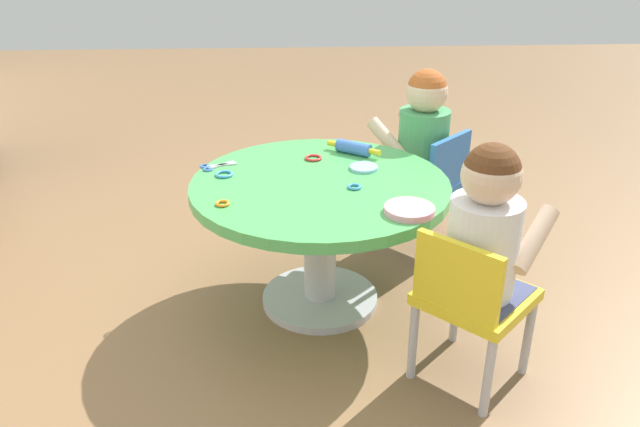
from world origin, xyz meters
TOP-DOWN VIEW (x-y plane):
  - ground_plane at (0.00, 0.00)m, footprint 10.00×10.00m
  - craft_table at (0.00, 0.00)m, footprint 0.92×0.92m
  - child_chair_left at (-0.47, -0.43)m, footprint 0.42×0.42m
  - seated_child_left at (-0.45, -0.46)m, footprint 0.43×0.43m
  - child_chair_right at (0.42, -0.48)m, footprint 0.42×0.42m
  - seated_child_right at (0.45, -0.45)m, footprint 0.43×0.43m
  - rolling_pin at (0.27, -0.15)m, footprint 0.15×0.20m
  - craft_scissors at (0.16, 0.39)m, footprint 0.11×0.14m
  - playdough_blob_0 at (0.11, -0.17)m, footprint 0.10×0.10m
  - playdough_blob_1 at (-0.27, -0.27)m, footprint 0.16×0.16m
  - cookie_cutter_0 at (-0.07, -0.11)m, footprint 0.05×0.05m
  - cookie_cutter_1 at (0.22, 0.01)m, footprint 0.07×0.07m
  - cookie_cutter_2 at (-0.18, 0.33)m, footprint 0.05×0.05m
  - cookie_cutter_3 at (0.07, 0.34)m, footprint 0.06×0.06m

SIDE VIEW (x-z plane):
  - ground_plane at x=0.00m, z-range 0.00..0.00m
  - child_chair_left at x=-0.47m, z-range 0.04..0.57m
  - child_chair_right at x=0.42m, z-range 0.04..0.57m
  - craft_table at x=0.00m, z-range 0.14..0.64m
  - craft_scissors at x=0.16m, z-range 0.50..0.51m
  - cookie_cutter_0 at x=-0.07m, z-range 0.50..0.51m
  - cookie_cutter_1 at x=0.22m, z-range 0.50..0.51m
  - cookie_cutter_2 at x=-0.18m, z-range 0.50..0.51m
  - cookie_cutter_3 at x=0.07m, z-range 0.50..0.51m
  - playdough_blob_0 at x=0.11m, z-range 0.50..0.51m
  - playdough_blob_1 at x=-0.27m, z-range 0.50..0.52m
  - rolling_pin at x=0.27m, z-range 0.50..0.55m
  - seated_child_left at x=-0.45m, z-range 0.28..0.79m
  - seated_child_right at x=0.45m, z-range 0.28..0.79m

